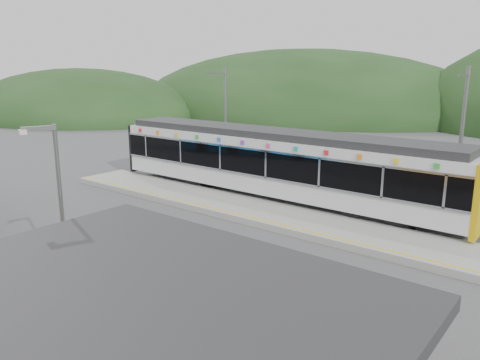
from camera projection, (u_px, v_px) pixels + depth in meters
The scene contains 9 objects.
ground at pixel (222, 235), 19.76m from camera, with size 120.00×120.00×0.00m, color #4C4C4F.
hills at pixel (411, 233), 20.06m from camera, with size 146.00×149.00×26.00m.
platform at pixel (267, 214), 22.24m from camera, with size 26.00×3.20×0.30m, color #9E9E99.
yellow_line at pixel (250, 217), 21.21m from camera, with size 26.00×0.10×0.01m, color yellow.
train at pixel (275, 162), 24.71m from camera, with size 20.44×3.01×3.74m.
catenary_mast_west at pixel (225, 121), 29.67m from camera, with size 0.18×1.80×7.00m.
catenary_mast_east at pixel (461, 141), 21.22m from camera, with size 0.18×1.80×7.00m.
station_shelter at pixel (153, 354), 8.91m from camera, with size 9.20×6.20×3.00m.
lamp_post at pixel (57, 200), 13.34m from camera, with size 0.43×1.01×5.37m.
Camera 1 is at (12.20, -14.17, 6.86)m, focal length 35.00 mm.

